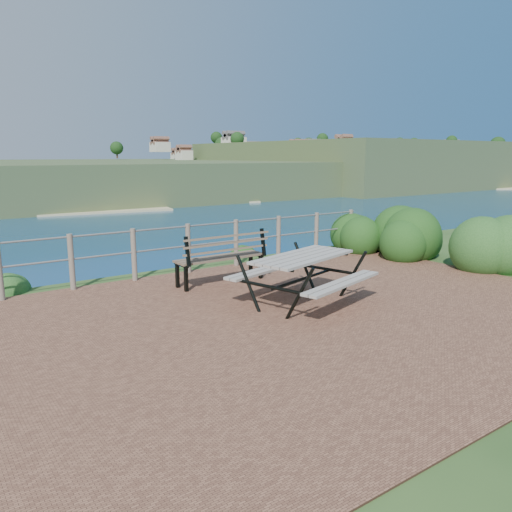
{
  "coord_description": "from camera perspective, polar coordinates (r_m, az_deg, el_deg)",
  "views": [
    {
      "loc": [
        -4.56,
        -5.55,
        2.37
      ],
      "look_at": [
        0.02,
        0.99,
        0.75
      ],
      "focal_mm": 35.0,
      "sensor_mm": 36.0,
      "label": 1
    }
  ],
  "objects": [
    {
      "name": "shrub_right_edge",
      "position": [
        12.83,
        11.19,
        0.6
      ],
      "size": [
        1.12,
        1.12,
        1.6
      ],
      "primitive_type": "ellipsoid",
      "color": "#1C4816",
      "rests_on": "ground"
    },
    {
      "name": "distant_bay",
      "position": [
        273.67,
        5.57,
        10.59
      ],
      "size": [
        290.0,
        232.36,
        24.0
      ],
      "color": "#38552A",
      "rests_on": "ground"
    },
    {
      "name": "ground",
      "position": [
        7.56,
        4.21,
        -6.83
      ],
      "size": [
        10.0,
        7.0,
        0.12
      ],
      "primitive_type": "cube",
      "color": "brown",
      "rests_on": "ground"
    },
    {
      "name": "shrub_lip_west",
      "position": [
        10.1,
        -27.16,
        -3.4
      ],
      "size": [
        0.78,
        0.78,
        0.52
      ],
      "primitive_type": "ellipsoid",
      "color": "#1F4A1B",
      "rests_on": "ground"
    },
    {
      "name": "shrub_right_back",
      "position": [
        11.59,
        26.25,
        -1.54
      ],
      "size": [
        1.36,
        1.36,
        1.93
      ],
      "primitive_type": "ellipsoid",
      "color": "#1F4A1B",
      "rests_on": "ground"
    },
    {
      "name": "safety_railing",
      "position": [
        10.16,
        -7.76,
        1.17
      ],
      "size": [
        9.4,
        0.1,
        1.0
      ],
      "color": "#6B5B4C",
      "rests_on": "ground"
    },
    {
      "name": "park_bench",
      "position": [
        9.25,
        -4.12,
        0.73
      ],
      "size": [
        1.76,
        0.47,
        0.99
      ],
      "rotation": [
        0.0,
        0.0,
        0.02
      ],
      "color": "brown",
      "rests_on": "ground"
    },
    {
      "name": "picnic_table",
      "position": [
        8.0,
        5.34,
        -2.08
      ],
      "size": [
        2.0,
        1.57,
        0.79
      ],
      "rotation": [
        0.0,
        0.0,
        0.27
      ],
      "color": "gray",
      "rests_on": "ground"
    },
    {
      "name": "shrub_lip_east",
      "position": [
        11.94,
        -1.77,
        0.01
      ],
      "size": [
        0.7,
        0.7,
        0.42
      ],
      "primitive_type": "ellipsoid",
      "color": "#1C4816",
      "rests_on": "ground"
    },
    {
      "name": "shrub_right_front",
      "position": [
        12.42,
        16.82,
        -0.03
      ],
      "size": [
        1.41,
        1.41,
        2.0
      ],
      "primitive_type": "ellipsoid",
      "color": "#1C4816",
      "rests_on": "ground"
    }
  ]
}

